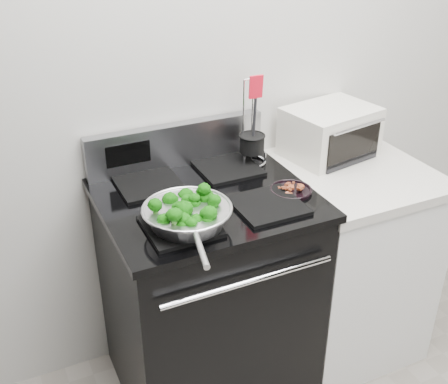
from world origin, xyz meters
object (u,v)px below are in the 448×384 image
gas_range (208,292)px  skillet (187,215)px  bacon_plate (291,188)px  toaster_oven (330,132)px  utensil_holder (252,148)px

gas_range → skillet: (-0.15, -0.18, 0.51)m
gas_range → bacon_plate: size_ratio=7.02×
bacon_plate → toaster_oven: 0.46m
skillet → toaster_oven: size_ratio=1.16×
gas_range → bacon_plate: bearing=-20.0°
utensil_holder → toaster_oven: (0.38, -0.01, 0.01)m
skillet → utensil_holder: bearing=51.9°
bacon_plate → toaster_oven: bearing=37.5°
gas_range → bacon_plate: 0.58m
utensil_holder → bacon_plate: bearing=-84.6°
skillet → utensil_holder: 0.57m
skillet → toaster_oven: (0.82, 0.35, 0.03)m
gas_range → toaster_oven: 0.88m
utensil_holder → gas_range: bearing=-145.8°
skillet → utensil_holder: utensil_holder is taller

